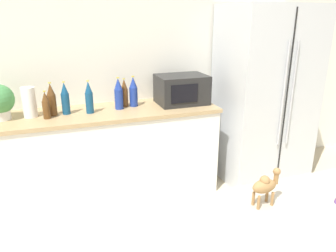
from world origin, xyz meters
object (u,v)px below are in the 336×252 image
refrigerator (264,95)px  back_bottle_4 (133,92)px  back_bottle_1 (89,98)px  back_bottle_6 (52,100)px  paper_towel_roll (29,102)px  back_bottle_0 (65,99)px  back_bottle_2 (119,94)px  back_bottle_5 (124,93)px  back_bottle_3 (46,106)px  camel_figurine (265,185)px  microwave (182,89)px

refrigerator → back_bottle_4: (-1.38, 0.14, 0.11)m
refrigerator → back_bottle_1: refrigerator is taller
back_bottle_6 → back_bottle_4: bearing=4.6°
paper_towel_roll → back_bottle_4: (0.92, 0.04, 0.01)m
back_bottle_0 → back_bottle_4: (0.63, 0.06, 0.00)m
back_bottle_2 → back_bottle_5: bearing=46.0°
back_bottle_1 → back_bottle_4: 0.44m
back_bottle_4 → back_bottle_3: bearing=-169.7°
back_bottle_1 → camel_figurine: bearing=-75.8°
paper_towel_roll → back_bottle_1: bearing=-5.8°
microwave → paper_towel_roll: bearing=179.8°
back_bottle_0 → back_bottle_2: (0.48, 0.01, 0.00)m
refrigerator → paper_towel_roll: (-2.30, 0.10, 0.10)m
back_bottle_2 → back_bottle_3: bearing=-171.7°
back_bottle_2 → camel_figurine: bearing=-83.8°
back_bottle_6 → back_bottle_2: bearing=1.0°
back_bottle_0 → back_bottle_3: (-0.16, -0.08, -0.03)m
back_bottle_1 → back_bottle_6: back_bottle_1 is taller
back_bottle_2 → camel_figurine: 1.98m
microwave → camel_figurine: microwave is taller
back_bottle_3 → camel_figurine: size_ratio=1.54×
refrigerator → back_bottle_5: 1.47m
back_bottle_0 → refrigerator: bearing=-2.3°
refrigerator → back_bottle_6: refrigerator is taller
back_bottle_2 → back_bottle_5: 0.10m
paper_towel_roll → back_bottle_3: bearing=-36.5°
paper_towel_roll → microwave: microwave is taller
back_bottle_4 → back_bottle_6: same height
paper_towel_roll → back_bottle_4: bearing=2.7°
back_bottle_1 → back_bottle_3: back_bottle_1 is taller
paper_towel_roll → back_bottle_3: size_ratio=1.08×
refrigerator → back_bottle_4: 1.39m
back_bottle_0 → back_bottle_6: same height
back_bottle_3 → back_bottle_5: back_bottle_5 is taller
back_bottle_1 → back_bottle_5: bearing=18.8°
back_bottle_2 → back_bottle_5: size_ratio=1.10×
paper_towel_roll → back_bottle_5: back_bottle_5 is taller
microwave → back_bottle_6: (-1.22, -0.01, -0.00)m
microwave → back_bottle_0: (-1.10, -0.01, -0.00)m
paper_towel_roll → back_bottle_1: 0.50m
back_bottle_2 → back_bottle_6: (-0.59, -0.01, -0.00)m
refrigerator → microwave: refrigerator is taller
microwave → camel_figurine: size_ratio=3.06×
paper_towel_roll → back_bottle_0: size_ratio=0.89×
microwave → camel_figurine: bearing=-101.8°
back_bottle_2 → back_bottle_3: (-0.64, -0.09, -0.03)m
refrigerator → back_bottle_5: refrigerator is taller
back_bottle_5 → back_bottle_2: bearing=-134.0°
microwave → back_bottle_0: back_bottle_0 is taller
microwave → back_bottle_0: size_ratio=1.64×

